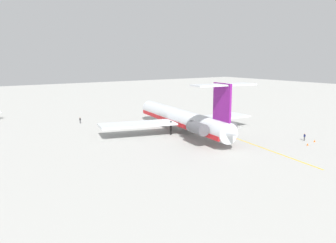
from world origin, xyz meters
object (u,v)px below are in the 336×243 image
(ground_crew_near_tail, at_px, (305,136))
(safety_cone_tail, at_px, (308,144))
(safety_cone_nose, at_px, (180,113))
(ground_crew_near_nose, at_px, (80,120))
(main_jetliner, at_px, (183,119))
(safety_cone_wingtip, at_px, (315,141))

(ground_crew_near_tail, xyz_separation_m, safety_cone_tail, (-3.10, 3.29, -0.84))
(safety_cone_nose, height_order, safety_cone_tail, same)
(ground_crew_near_nose, height_order, safety_cone_tail, ground_crew_near_nose)
(safety_cone_nose, bearing_deg, main_jetliner, 145.25)
(safety_cone_tail, bearing_deg, safety_cone_nose, -2.69)
(main_jetliner, relative_size, ground_crew_near_tail, 26.69)
(main_jetliner, height_order, safety_cone_tail, main_jetliner)
(main_jetliner, height_order, safety_cone_nose, main_jetliner)
(main_jetliner, distance_m, ground_crew_near_tail, 28.78)
(safety_cone_wingtip, bearing_deg, ground_crew_near_nose, 34.28)
(safety_cone_nose, xyz_separation_m, safety_cone_wingtip, (-49.03, -1.76, 0.00))
(ground_crew_near_tail, relative_size, safety_cone_nose, 3.21)
(ground_crew_near_tail, height_order, safety_cone_tail, ground_crew_near_tail)
(main_jetliner, xyz_separation_m, safety_cone_nose, (24.78, -17.19, -3.47))
(ground_crew_near_tail, height_order, safety_cone_wingtip, ground_crew_near_tail)
(safety_cone_nose, relative_size, safety_cone_tail, 1.00)
(ground_crew_near_nose, xyz_separation_m, safety_cone_tail, (-53.08, -31.36, -0.86))
(safety_cone_nose, distance_m, safety_cone_wingtip, 49.07)
(safety_cone_wingtip, relative_size, safety_cone_tail, 1.00)
(ground_crew_near_tail, bearing_deg, safety_cone_tail, 9.36)
(main_jetliner, relative_size, safety_cone_tail, 85.67)
(safety_cone_nose, bearing_deg, ground_crew_near_tail, -178.85)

